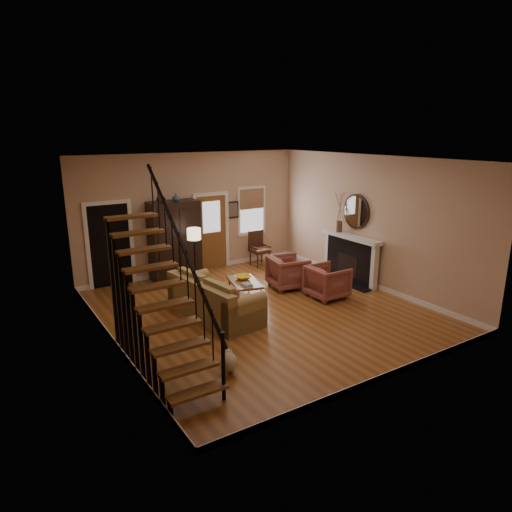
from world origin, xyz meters
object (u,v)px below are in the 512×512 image
sofa (215,298)px  armchair_left (327,282)px  armchair_right (288,272)px  armoire (175,241)px  side_chair (260,249)px  coffee_table (245,289)px  floor_lamp (195,257)px

sofa → armchair_left: (2.80, -0.39, -0.03)m
sofa → armchair_right: size_ratio=2.54×
sofa → armoire: bearing=75.7°
side_chair → armoire: bearing=175.5°
sofa → armchair_left: size_ratio=2.64×
coffee_table → floor_lamp: floor_lamp is taller
sofa → floor_lamp: 2.17m
floor_lamp → armchair_left: bearing=-47.4°
armoire → sofa: size_ratio=0.92×
armoire → armchair_left: bearing=-53.0°
floor_lamp → side_chair: size_ratio=1.48×
sofa → side_chair: (2.88, 2.69, 0.09)m
armchair_left → floor_lamp: size_ratio=0.57×
side_chair → sofa: bearing=-136.9°
armoire → coffee_table: size_ratio=1.95×
armoire → sofa: 2.97m
side_chair → coffee_table: bearing=-130.5°
armchair_left → sofa: bearing=82.6°
armoire → sofa: bearing=-96.4°
coffee_table → armchair_right: 1.32m
armchair_right → side_chair: 2.06m
coffee_table → armchair_right: bearing=1.6°
side_chair → armchair_right: bearing=-102.6°
coffee_table → floor_lamp: (-0.61, 1.44, 0.55)m
side_chair → armchair_left: bearing=-91.5°
coffee_table → side_chair: size_ratio=1.06×
armoire → armchair_right: armoire is taller
armoire → coffee_table: (0.80, -2.25, -0.84)m
floor_lamp → coffee_table: bearing=-67.2°
sofa → floor_lamp: bearing=68.2°
armoire → floor_lamp: bearing=-76.5°
armoire → coffee_table: armoire is taller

